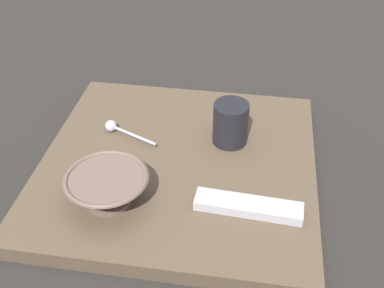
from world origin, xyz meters
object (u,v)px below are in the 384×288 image
coffee_mug (230,123)px  tv_remote_near (248,206)px  teaspoon (115,128)px  cereal_bowl (107,187)px

coffee_mug → tv_remote_near: 0.21m
coffee_mug → tv_remote_near: coffee_mug is taller
teaspoon → coffee_mug: bearing=92.0°
cereal_bowl → teaspoon: cereal_bowl is taller
coffee_mug → teaspoon: coffee_mug is taller
coffee_mug → teaspoon: (0.01, -0.25, -0.03)m
cereal_bowl → tv_remote_near: cereal_bowl is taller
coffee_mug → teaspoon: size_ratio=0.74×
teaspoon → cereal_bowl: bearing=12.9°
cereal_bowl → tv_remote_near: size_ratio=0.78×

